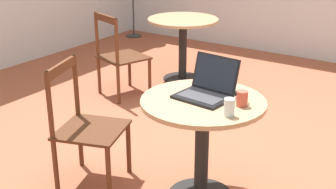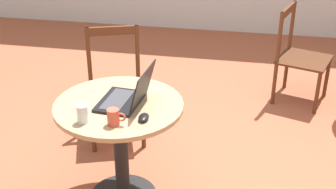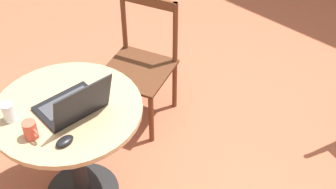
# 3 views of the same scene
# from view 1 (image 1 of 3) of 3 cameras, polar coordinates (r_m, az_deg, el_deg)

# --- Properties ---
(ground_plane) EXTENTS (16.00, 16.00, 0.00)m
(ground_plane) POSITION_cam_1_polar(r_m,az_deg,el_deg) (3.96, 3.33, -6.87)
(ground_plane) COLOR #9E5138
(cafe_table_near) EXTENTS (0.82, 0.82, 0.74)m
(cafe_table_near) POSITION_cam_1_polar(r_m,az_deg,el_deg) (3.10, 4.22, -3.87)
(cafe_table_near) COLOR black
(cafe_table_near) RESTS_ON ground_plane
(cafe_table_mid) EXTENTS (0.82, 0.82, 0.74)m
(cafe_table_mid) POSITION_cam_1_polar(r_m,az_deg,el_deg) (5.49, 1.82, 7.32)
(cafe_table_mid) COLOR black
(cafe_table_mid) RESTS_ON ground_plane
(chair_near_back) EXTENTS (0.57, 0.57, 0.91)m
(chair_near_back) POSITION_cam_1_polar(r_m,az_deg,el_deg) (3.39, -10.04, -3.88)
(chair_near_back) COLOR #562D19
(chair_near_back) RESTS_ON ground_plane
(chair_mid_left) EXTENTS (0.57, 0.57, 0.91)m
(chair_mid_left) POSITION_cam_1_polar(r_m,az_deg,el_deg) (5.03, -5.90, 4.65)
(chair_mid_left) COLOR #562D19
(chair_mid_left) RESTS_ON ground_plane
(laptop) EXTENTS (0.34, 0.36, 0.25)m
(laptop) POSITION_cam_1_polar(r_m,az_deg,el_deg) (3.06, 4.68, 0.62)
(laptop) COLOR black
(laptop) RESTS_ON cafe_table_near
(mouse) EXTENTS (0.06, 0.10, 0.03)m
(mouse) POSITION_cam_1_polar(r_m,az_deg,el_deg) (3.12, 8.82, 0.14)
(mouse) COLOR black
(mouse) RESTS_ON cafe_table_near
(mug) EXTENTS (0.11, 0.07, 0.10)m
(mug) POSITION_cam_1_polar(r_m,az_deg,el_deg) (2.94, 9.04, -0.47)
(mug) COLOR #C64C38
(mug) RESTS_ON cafe_table_near
(drinking_glass) EXTENTS (0.06, 0.06, 0.11)m
(drinking_glass) POSITION_cam_1_polar(r_m,az_deg,el_deg) (2.78, 7.48, -1.57)
(drinking_glass) COLOR silver
(drinking_glass) RESTS_ON cafe_table_near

